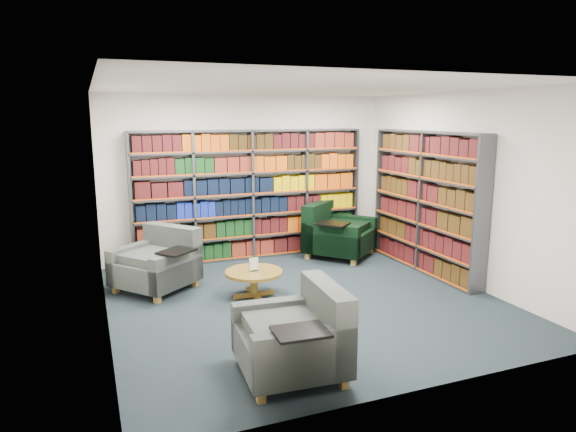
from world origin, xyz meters
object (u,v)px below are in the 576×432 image
object	(u,v)px
chair_teal_front	(300,339)
coffee_table	(254,276)
chair_green_right	(335,235)
chair_teal_left	(160,264)

from	to	relation	value
chair_teal_front	coffee_table	xyz separation A→B (m)	(0.24, 2.18, -0.05)
chair_green_right	chair_teal_front	size ratio (longest dim) A/B	1.26
chair_green_right	chair_teal_front	distance (m)	4.30
chair_teal_front	coffee_table	bearing A→B (deg)	83.67
chair_teal_left	coffee_table	bearing A→B (deg)	-37.20
chair_teal_left	chair_teal_front	world-z (taller)	same
chair_teal_front	coffee_table	distance (m)	2.20
chair_green_right	chair_teal_front	xyz separation A→B (m)	(-2.22, -3.68, -0.03)
chair_teal_left	chair_teal_front	bearing A→B (deg)	-73.64
chair_green_right	coffee_table	world-z (taller)	chair_green_right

